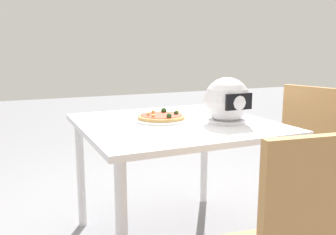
{
  "coord_description": "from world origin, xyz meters",
  "views": [
    {
      "loc": [
        0.83,
        1.74,
        1.1
      ],
      "look_at": [
        0.03,
        -0.03,
        0.74
      ],
      "focal_mm": 38.32,
      "sensor_mm": 36.0,
      "label": 1
    }
  ],
  "objects_px": {
    "pizza": "(162,116)",
    "chair_side": "(318,150)",
    "motorcycle_helmet": "(227,101)",
    "dining_table": "(175,136)"
  },
  "relations": [
    {
      "from": "dining_table",
      "to": "pizza",
      "type": "height_order",
      "value": "pizza"
    },
    {
      "from": "pizza",
      "to": "chair_side",
      "type": "height_order",
      "value": "chair_side"
    },
    {
      "from": "dining_table",
      "to": "chair_side",
      "type": "xyz_separation_m",
      "value": [
        -0.87,
        0.2,
        -0.13
      ]
    },
    {
      "from": "motorcycle_helmet",
      "to": "chair_side",
      "type": "relative_size",
      "value": 0.27
    },
    {
      "from": "motorcycle_helmet",
      "to": "chair_side",
      "type": "height_order",
      "value": "motorcycle_helmet"
    },
    {
      "from": "pizza",
      "to": "motorcycle_helmet",
      "type": "height_order",
      "value": "motorcycle_helmet"
    },
    {
      "from": "dining_table",
      "to": "chair_side",
      "type": "height_order",
      "value": "chair_side"
    },
    {
      "from": "pizza",
      "to": "chair_side",
      "type": "relative_size",
      "value": 0.29
    },
    {
      "from": "dining_table",
      "to": "motorcycle_helmet",
      "type": "height_order",
      "value": "motorcycle_helmet"
    },
    {
      "from": "pizza",
      "to": "motorcycle_helmet",
      "type": "bearing_deg",
      "value": 144.67
    }
  ]
}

